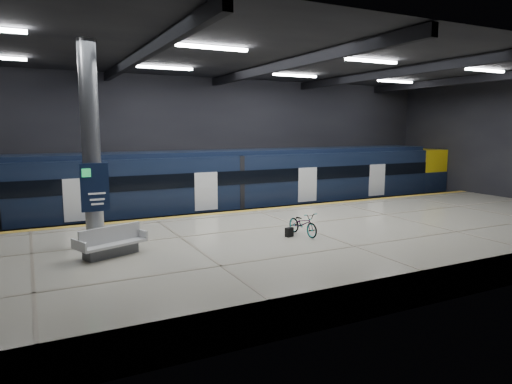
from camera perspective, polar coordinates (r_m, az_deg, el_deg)
ground at (r=20.47m, az=3.33°, el=-6.54°), size 30.00×30.00×0.00m
room_shell at (r=19.82m, az=3.46°, el=9.68°), size 30.10×16.10×8.05m
platform at (r=18.28m, az=7.29°, el=-6.60°), size 30.00×11.00×1.10m
safety_strip at (r=22.60m, az=-0.13°, el=-2.26°), size 30.00×0.40×0.01m
rails at (r=25.24m, az=-2.93°, el=-3.54°), size 30.00×1.52×0.16m
train at (r=26.13m, az=2.55°, el=1.25°), size 29.40×2.84×3.79m
bench at (r=15.32m, az=-17.68°, el=-6.38°), size 2.35×1.62×0.96m
bicycle at (r=17.42m, az=5.89°, el=-3.95°), size 0.73×1.73×0.89m
pannier_bag at (r=17.17m, az=4.18°, el=-5.02°), size 0.34×0.26×0.35m
info_column at (r=16.24m, az=-19.89°, el=5.13°), size 0.90×0.78×6.90m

